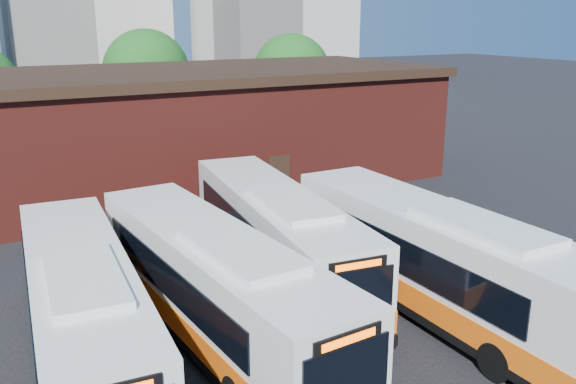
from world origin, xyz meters
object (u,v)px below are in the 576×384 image
bus_east (440,267)px  bus_midwest (216,291)px  bus_west (83,316)px  bus_mideast (276,238)px  transit_worker (484,338)px

bus_east → bus_midwest: bearing=164.3°
bus_west → bus_mideast: 7.63m
bus_west → bus_midwest: bearing=-1.8°
bus_mideast → bus_east: (3.26, -4.84, 0.07)m
bus_midwest → bus_mideast: 4.65m
transit_worker → bus_midwest: bearing=65.6°
bus_mideast → bus_west: bearing=-153.0°
bus_midwest → bus_east: bus_east is taller
bus_west → bus_mideast: bus_mideast is taller
bus_west → transit_worker: bus_west is taller
bus_east → transit_worker: bus_east is taller
bus_west → transit_worker: size_ratio=7.19×
bus_mideast → bus_east: size_ratio=0.96×
bus_east → transit_worker: 3.16m
bus_midwest → bus_east: bearing=-19.4°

